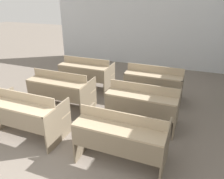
{
  "coord_description": "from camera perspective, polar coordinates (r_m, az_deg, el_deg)",
  "views": [
    {
      "loc": [
        1.91,
        -0.91,
        2.46
      ],
      "look_at": [
        0.5,
        2.62,
        0.77
      ],
      "focal_mm": 35.0,
      "sensor_mm": 36.0,
      "label": 1
    }
  ],
  "objects": [
    {
      "name": "wall_back",
      "position": [
        7.99,
        8.11,
        17.3
      ],
      "size": [
        6.66,
        0.06,
        3.12
      ],
      "color": "silver",
      "rests_on": "ground_plane"
    },
    {
      "name": "bench_front_left",
      "position": [
        4.25,
        -21.64,
        -5.62
      ],
      "size": [
        1.34,
        0.75,
        0.89
      ],
      "color": "#81715A",
      "rests_on": "ground_plane"
    },
    {
      "name": "bench_front_right",
      "position": [
        3.37,
        2.57,
        -11.93
      ],
      "size": [
        1.34,
        0.75,
        0.89
      ],
      "color": "#786952",
      "rests_on": "ground_plane"
    },
    {
      "name": "bench_second_left",
      "position": [
        5.04,
        -13.15,
        0.22
      ],
      "size": [
        1.34,
        0.75,
        0.89
      ],
      "color": "#7C6D56",
      "rests_on": "ground_plane"
    },
    {
      "name": "bench_second_right",
      "position": [
        4.32,
        8.02,
        -3.53
      ],
      "size": [
        1.34,
        0.75,
        0.89
      ],
      "color": "#81715A",
      "rests_on": "ground_plane"
    },
    {
      "name": "bench_third_left",
      "position": [
        5.98,
        -6.69,
        4.5
      ],
      "size": [
        1.34,
        0.75,
        0.89
      ],
      "color": "#81725B",
      "rests_on": "ground_plane"
    },
    {
      "name": "bench_third_right",
      "position": [
        5.4,
        10.88,
        2.03
      ],
      "size": [
        1.34,
        0.75,
        0.89
      ],
      "color": "#81725B",
      "rests_on": "ground_plane"
    }
  ]
}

